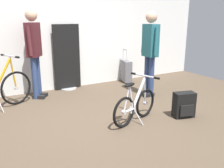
% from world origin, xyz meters
% --- Properties ---
extents(ground_plane, '(7.52, 7.52, 0.00)m').
position_xyz_m(ground_plane, '(0.00, 0.00, 0.00)').
color(ground_plane, brown).
extents(back_wall, '(7.52, 0.10, 3.13)m').
position_xyz_m(back_wall, '(0.00, 2.28, 1.56)').
color(back_wall, white).
rests_on(back_wall, ground_plane).
extents(floor_banner_stand, '(0.60, 0.36, 1.44)m').
position_xyz_m(floor_banner_stand, '(0.04, 2.13, 0.64)').
color(floor_banner_stand, '#B7B7BC').
rests_on(floor_banner_stand, ground_plane).
extents(folding_bike_foreground, '(0.97, 0.52, 0.72)m').
position_xyz_m(folding_bike_foreground, '(0.34, -0.10, 0.28)').
color(folding_bike_foreground, black).
rests_on(folding_bike_foreground, ground_plane).
extents(visitor_near_wall, '(0.38, 0.44, 1.73)m').
position_xyz_m(visitor_near_wall, '(-0.71, 1.85, 1.00)').
color(visitor_near_wall, navy).
rests_on(visitor_near_wall, ground_plane).
extents(visitor_browsing, '(0.29, 0.54, 1.70)m').
position_xyz_m(visitor_browsing, '(1.34, 0.86, 0.98)').
color(visitor_browsing, navy).
rests_on(visitor_browsing, ground_plane).
extents(rolling_suitcase, '(0.25, 0.39, 0.83)m').
position_xyz_m(rolling_suitcase, '(1.51, 1.99, 0.28)').
color(rolling_suitcase, slate).
rests_on(rolling_suitcase, ground_plane).
extents(backpack_on_floor, '(0.37, 0.28, 0.42)m').
position_xyz_m(backpack_on_floor, '(1.14, -0.34, 0.20)').
color(backpack_on_floor, black).
rests_on(backpack_on_floor, ground_plane).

